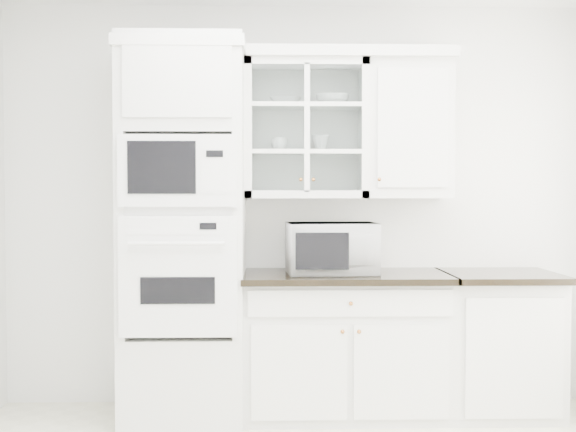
{
  "coord_description": "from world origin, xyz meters",
  "views": [
    {
      "loc": [
        -0.21,
        -3.17,
        1.45
      ],
      "look_at": [
        -0.1,
        1.05,
        1.3
      ],
      "focal_mm": 45.0,
      "sensor_mm": 36.0,
      "label": 1
    }
  ],
  "objects": [
    {
      "name": "room_shell",
      "position": [
        0.0,
        0.43,
        1.78
      ],
      "size": [
        4.0,
        3.5,
        2.7
      ],
      "color": "white",
      "rests_on": "ground"
    },
    {
      "name": "upper_cabinet_solid",
      "position": [
        0.71,
        1.58,
        1.85
      ],
      "size": [
        0.55,
        0.33,
        0.9
      ],
      "primitive_type": "cube",
      "color": "silver",
      "rests_on": "room_shell"
    },
    {
      "name": "cup_a",
      "position": [
        -0.14,
        1.58,
        1.75
      ],
      "size": [
        0.14,
        0.14,
        0.09
      ],
      "primitive_type": "imported",
      "rotation": [
        0.0,
        0.0,
        0.32
      ],
      "color": "white",
      "rests_on": "upper_cabinet_glass"
    },
    {
      "name": "extra_base_cabinet",
      "position": [
        1.28,
        1.45,
        0.46
      ],
      "size": [
        0.72,
        0.67,
        0.92
      ],
      "color": "silver",
      "rests_on": "ground"
    },
    {
      "name": "crown_molding",
      "position": [
        -0.07,
        1.56,
        2.33
      ],
      "size": [
        2.14,
        0.38,
        0.07
      ],
      "primitive_type": "cube",
      "color": "white",
      "rests_on": "room_shell"
    },
    {
      "name": "countertop_microwave",
      "position": [
        0.19,
        1.42,
        1.08
      ],
      "size": [
        0.59,
        0.5,
        0.32
      ],
      "primitive_type": "imported",
      "rotation": [
        0.0,
        0.0,
        3.21
      ],
      "color": "white",
      "rests_on": "base_cabinet_run"
    },
    {
      "name": "cup_b",
      "position": [
        0.13,
        1.6,
        1.76
      ],
      "size": [
        0.12,
        0.12,
        0.11
      ],
      "primitive_type": "imported",
      "rotation": [
        0.0,
        0.0,
        0.03
      ],
      "color": "white",
      "rests_on": "upper_cabinet_glass"
    },
    {
      "name": "oven_column",
      "position": [
        -0.75,
        1.42,
        1.2
      ],
      "size": [
        0.76,
        0.68,
        2.4
      ],
      "color": "silver",
      "rests_on": "ground"
    },
    {
      "name": "upper_cabinet_glass",
      "position": [
        0.03,
        1.58,
        1.85
      ],
      "size": [
        0.8,
        0.33,
        0.9
      ],
      "color": "silver",
      "rests_on": "room_shell"
    },
    {
      "name": "bowl_b",
      "position": [
        0.2,
        1.57,
        2.04
      ],
      "size": [
        0.28,
        0.28,
        0.07
      ],
      "primitive_type": "imported",
      "rotation": [
        0.0,
        0.0,
        0.35
      ],
      "color": "white",
      "rests_on": "upper_cabinet_glass"
    },
    {
      "name": "bowl_a",
      "position": [
        -0.1,
        1.57,
        2.03
      ],
      "size": [
        0.24,
        0.24,
        0.05
      ],
      "primitive_type": "imported",
      "rotation": [
        0.0,
        0.0,
        -0.23
      ],
      "color": "white",
      "rests_on": "upper_cabinet_glass"
    },
    {
      "name": "base_cabinet_run",
      "position": [
        0.28,
        1.45,
        0.46
      ],
      "size": [
        1.32,
        0.67,
        0.92
      ],
      "color": "silver",
      "rests_on": "ground"
    }
  ]
}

